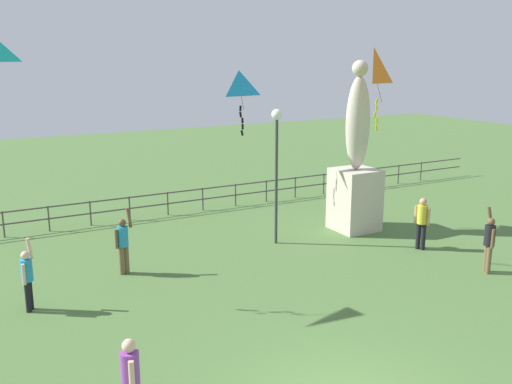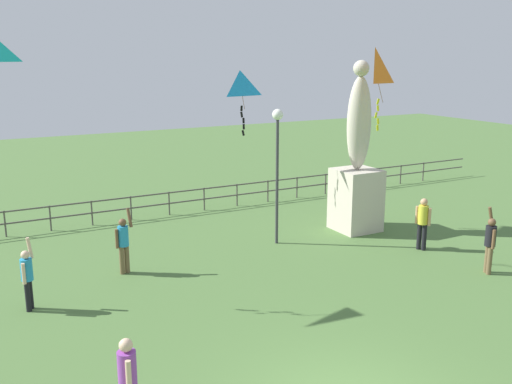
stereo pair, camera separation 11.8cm
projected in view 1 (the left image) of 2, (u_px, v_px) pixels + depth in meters
name	position (u px, v px, depth m)	size (l,w,h in m)	color
statue_monument	(356.00, 174.00, 20.76)	(1.48, 1.48, 6.08)	beige
lamppost	(277.00, 147.00, 18.91)	(0.36, 0.36, 4.55)	#38383D
person_0	(131.00, 379.00, 9.62)	(0.32, 0.51, 1.71)	black
person_2	(123.00, 242.00, 16.70)	(0.53, 0.31, 1.95)	brown
person_3	(422.00, 220.00, 18.82)	(0.32, 0.49, 1.74)	black
person_4	(489.00, 241.00, 16.78)	(0.41, 0.48, 1.97)	brown
person_5	(27.00, 276.00, 14.26)	(0.37, 0.44, 1.84)	black
kite_2	(239.00, 86.00, 20.27)	(1.13, 0.50, 2.29)	#198CD1
kite_5	(373.00, 70.00, 19.10)	(0.76, 0.75, 2.72)	orange
waterfront_railing	(116.00, 206.00, 21.99)	(36.01, 0.06, 0.95)	#4C4742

